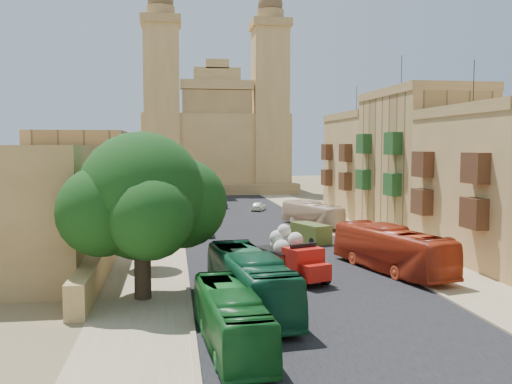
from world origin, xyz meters
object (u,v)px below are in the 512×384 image
object	(u,v)px
street_tree_c	(153,188)
street_tree_a	(141,216)
car_blue_a	(269,259)
car_cream	(303,229)
olive_pickup	(311,233)
car_white_a	(204,229)
red_truck	(292,256)
street_tree_b	(148,203)
pedestrian_a	(420,260)
bus_red_east	(391,249)
ficus_tree	(143,200)
pedestrian_c	(389,243)
church	(215,140)
bus_green_north	(250,281)
car_dkblue	(219,205)
bus_cream_east	(312,214)
car_blue_b	(220,197)
street_tree_d	(156,186)
car_white_b	(258,206)
bus_green_south	(231,318)

from	to	relation	value
street_tree_c	street_tree_a	bearing A→B (deg)	-90.00
car_blue_a	car_cream	xyz separation A→B (m)	(5.42, 13.28, 0.02)
olive_pickup	car_white_a	bearing A→B (deg)	151.29
red_truck	street_tree_b	bearing A→B (deg)	119.55
pedestrian_a	bus_red_east	bearing A→B (deg)	-40.41
ficus_tree	pedestrian_c	size ratio (longest dim) A/B	6.08
red_truck	ficus_tree	bearing A→B (deg)	-160.09
church	bus_red_east	bearing A→B (deg)	-84.71
street_tree_b	bus_red_east	world-z (taller)	street_tree_b
street_tree_a	red_truck	bearing A→B (deg)	-26.62
car_blue_a	red_truck	bearing A→B (deg)	-57.46
car_white_a	pedestrian_c	xyz separation A→B (m)	(13.94, -10.48, 0.10)
bus_green_north	car_dkblue	bearing A→B (deg)	80.82
bus_cream_east	car_white_a	world-z (taller)	bus_cream_east
olive_pickup	car_blue_b	size ratio (longest dim) A/B	1.13
street_tree_b	car_white_a	bearing A→B (deg)	15.92
olive_pickup	red_truck	bearing A→B (deg)	-108.72
olive_pickup	bus_red_east	size ratio (longest dim) A/B	0.40
red_truck	bus_green_north	world-z (taller)	red_truck
red_truck	car_white_a	bearing A→B (deg)	103.85
street_tree_b	street_tree_c	distance (m)	12.01
street_tree_a	olive_pickup	bearing A→B (deg)	31.30
street_tree_d	car_white_b	size ratio (longest dim) A/B	1.35
car_white_b	car_blue_b	distance (m)	14.38
church	pedestrian_c	bearing A→B (deg)	-81.99
church	car_blue_a	xyz separation A→B (m)	(-1.25, -67.54, -8.93)
street_tree_c	car_white_b	world-z (taller)	street_tree_c
red_truck	bus_green_north	xyz separation A→B (m)	(-3.50, -6.24, -0.00)
red_truck	pedestrian_c	bearing A→B (deg)	39.20
street_tree_a	car_white_b	size ratio (longest dim) A/B	1.57
olive_pickup	car_white_b	xyz separation A→B (m)	(-0.83, 24.86, -0.21)
ficus_tree	car_cream	xyz separation A→B (m)	(13.59, 20.34, -4.80)
street_tree_c	bus_red_east	size ratio (longest dim) A/B	0.52
olive_pickup	street_tree_a	bearing A→B (deg)	-148.70
car_white_a	car_white_b	xyz separation A→B (m)	(8.15, 19.94, -0.07)
street_tree_b	bus_red_east	bearing A→B (deg)	-43.43
bus_cream_east	car_dkblue	size ratio (longest dim) A/B	2.14
bus_red_east	street_tree_b	bearing A→B (deg)	-57.21
street_tree_a	bus_green_north	xyz separation A→B (m)	(6.00, -11.00, -2.12)
street_tree_a	car_white_a	world-z (taller)	street_tree_a
street_tree_a	car_cream	size ratio (longest dim) A/B	1.24
bus_green_south	street_tree_d	bearing A→B (deg)	90.71
street_tree_b	car_white_b	distance (m)	25.25
pedestrian_c	red_truck	bearing A→B (deg)	-31.09
olive_pickup	bus_red_east	bearing A→B (deg)	-78.35
street_tree_d	bus_red_east	world-z (taller)	street_tree_d
car_white_a	pedestrian_c	size ratio (longest dim) A/B	2.63
street_tree_a	car_cream	world-z (taller)	street_tree_a
car_blue_a	pedestrian_a	world-z (taller)	pedestrian_a
street_tree_d	car_blue_b	xyz separation A→B (m)	(9.27, 11.21, -2.46)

